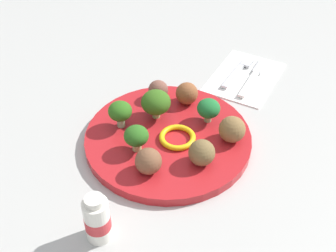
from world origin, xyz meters
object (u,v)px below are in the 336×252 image
meatball_far_rim (158,90)px  knife (254,75)px  napkin (245,77)px  broccoli_floret_back_right (120,112)px  meatball_back_left (148,161)px  broccoli_floret_front_right (209,109)px  fork (238,70)px  pepper_ring_mid_right (178,137)px  meatball_mid_left (232,129)px  meatball_front_left (187,93)px  meatball_center (202,153)px  broccoli_floret_back_left (156,102)px  broccoli_floret_mid_left (136,136)px  yogurt_bottle (97,219)px  plate (168,138)px

meatball_far_rim → knife: (0.18, -0.11, -0.03)m
napkin → broccoli_floret_back_right: bearing=160.4°
meatball_back_left → broccoli_floret_front_right: bearing=-4.6°
broccoli_floret_back_right → napkin: broccoli_floret_back_right is taller
fork → pepper_ring_mid_right: bearing=-175.4°
meatball_mid_left → fork: meatball_mid_left is taller
meatball_front_left → meatball_center: bearing=-138.3°
meatball_center → pepper_ring_mid_right: (0.02, 0.06, -0.02)m
broccoli_floret_back_left → broccoli_floret_front_right: size_ratio=1.21×
pepper_ring_mid_right → knife: 0.25m
meatball_center → meatball_back_left: (-0.06, 0.06, -0.00)m
broccoli_floret_mid_left → meatball_front_left: bearing=0.9°
meatball_center → meatball_front_left: bearing=41.7°
broccoli_floret_front_right → meatball_center: broccoli_floret_front_right is taller
yogurt_bottle → meatball_front_left: bearing=10.3°
broccoli_floret_mid_left → knife: 0.32m
yogurt_bottle → knife: bearing=-0.4°
broccoli_floret_back_left → meatball_center: bearing=-112.1°
broccoli_floret_back_right → yogurt_bottle: size_ratio=0.61×
meatball_far_rim → broccoli_floret_front_right: bearing=-91.7°
pepper_ring_mid_right → fork: pepper_ring_mid_right is taller
meatball_mid_left → meatball_front_left: (0.04, 0.12, -0.00)m
broccoli_floret_front_right → fork: broccoli_floret_front_right is taller
plate → broccoli_floret_mid_left: bearing=159.6°
broccoli_floret_back_right → knife: (0.28, -0.11, -0.04)m
broccoli_floret_back_right → plate: bearing=-71.5°
meatball_center → knife: bearing=9.2°
meatball_center → meatball_front_left: meatball_center is taller
plate → pepper_ring_mid_right: pepper_ring_mid_right is taller
pepper_ring_mid_right → knife: (0.25, -0.02, -0.01)m
broccoli_floret_back_left → fork: (0.22, -0.04, -0.04)m
plate → napkin: (0.25, -0.02, -0.01)m
broccoli_floret_back_right → broccoli_floret_back_left: bearing=-32.4°
broccoli_floret_back_left → meatball_front_left: 0.07m
yogurt_bottle → broccoli_floret_mid_left: bearing=19.1°
yogurt_bottle → broccoli_floret_back_left: bearing=17.9°
broccoli_floret_back_left → plate: bearing=-121.8°
plate → fork: (0.25, 0.00, -0.00)m
knife → meatball_center: bearing=-170.8°
broccoli_floret_back_right → meatball_back_left: size_ratio=1.17×
broccoli_floret_back_right → meatball_mid_left: (0.08, -0.17, -0.01)m
broccoli_floret_back_left → fork: bearing=-11.1°
broccoli_floret_mid_left → broccoli_floret_front_right: 0.14m
broccoli_floret_mid_left → knife: broccoli_floret_mid_left is taller
plate → broccoli_floret_back_right: 0.09m
plate → napkin: plate is taller
meatball_front_left → yogurt_bottle: size_ratio=0.51×
plate → knife: size_ratio=1.92×
meatball_front_left → yogurt_bottle: bearing=-169.7°
broccoli_floret_back_left → knife: size_ratio=0.36×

